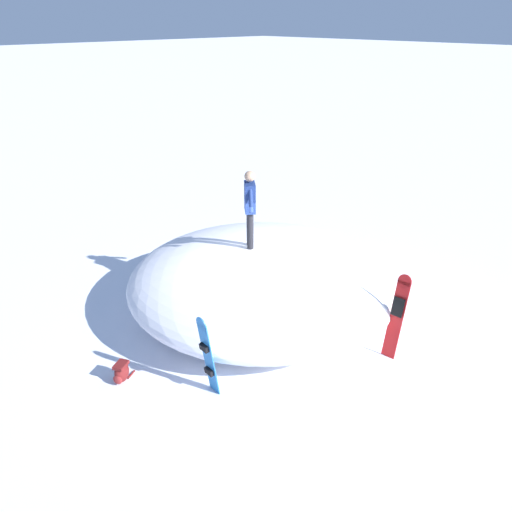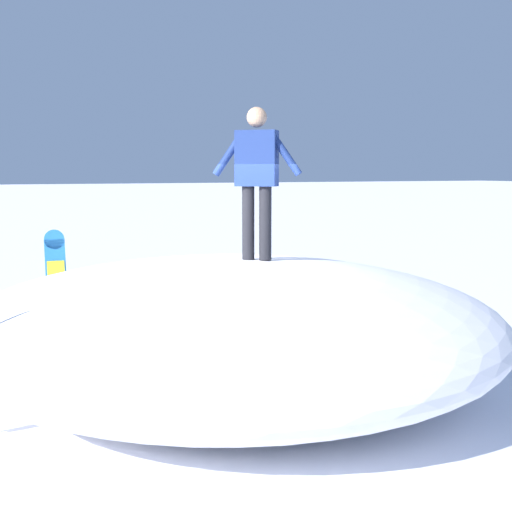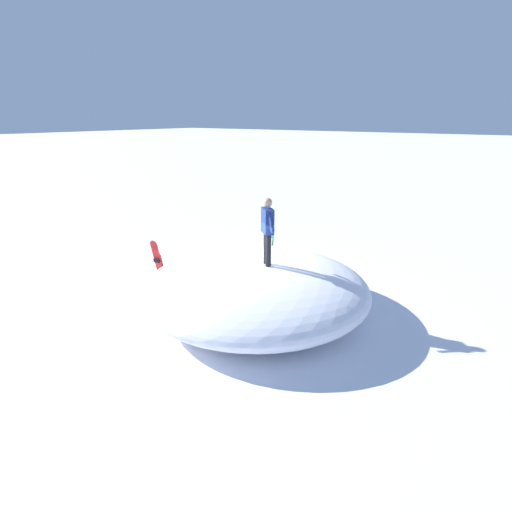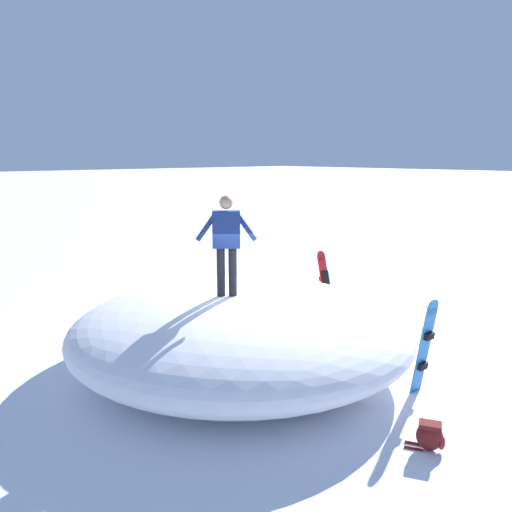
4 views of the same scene
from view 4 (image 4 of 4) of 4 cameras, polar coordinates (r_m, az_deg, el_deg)
ground at (r=9.62m, az=2.34°, el=-11.99°), size 240.00×240.00×0.00m
snow_mound at (r=9.28m, az=-1.66°, el=-8.18°), size 8.47×8.45×1.42m
snowboarder_standing at (r=8.61m, az=-3.31°, el=1.94°), size 0.85×0.73×1.71m
snowboard_primary_upright at (r=11.72m, az=7.73°, el=-3.37°), size 0.30×0.39×1.66m
snowboard_secondary_upright at (r=8.64m, az=18.33°, el=-9.41°), size 0.30×0.27×1.61m
backpack_near at (r=7.41m, az=18.84°, el=-18.45°), size 0.40×0.53×0.38m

